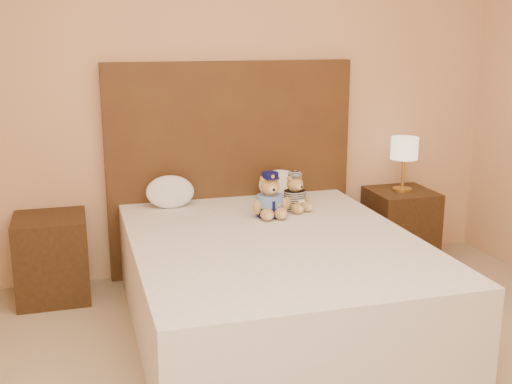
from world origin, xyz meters
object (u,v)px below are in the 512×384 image
nightstand_right (400,226)px  lamp (404,151)px  pillow_left (170,190)px  bed (274,283)px  nightstand_left (52,258)px  teddy_police (270,195)px  pillow_right (280,183)px  teddy_prisoner (295,192)px

nightstand_right → lamp: size_ratio=1.38×
nightstand_right → pillow_left: (-1.72, 0.03, 0.39)m
bed → nightstand_left: same height
nightstand_right → bed: bearing=-147.4°
nightstand_right → teddy_police: teddy_police is taller
nightstand_left → pillow_right: pillow_right is taller
bed → pillow_left: bearing=119.4°
teddy_police → bed: bearing=-105.8°
pillow_left → teddy_police: bearing=-35.6°
teddy_police → pillow_right: size_ratio=0.91×
nightstand_left → lamp: (2.50, 0.00, 0.57)m
bed → teddy_police: (0.11, 0.42, 0.42)m
bed → pillow_left: pillow_left is taller
teddy_police → teddy_prisoner: 0.22m
nightstand_left → lamp: bearing=0.0°
nightstand_left → pillow_left: (0.78, 0.03, 0.39)m
nightstand_left → teddy_police: teddy_police is taller
lamp → pillow_right: 0.96m
lamp → teddy_prisoner: 1.00m
pillow_right → nightstand_right: bearing=-1.8°
teddy_police → pillow_right: 0.46m
teddy_police → nightstand_right: bearing=16.7°
pillow_left → nightstand_right: bearing=-1.0°
teddy_police → teddy_prisoner: size_ratio=1.15×
lamp → pillow_right: (-0.94, 0.03, -0.19)m
bed → pillow_right: size_ratio=6.40×
bed → teddy_prisoner: (0.31, 0.51, 0.40)m
nightstand_right → teddy_prisoner: bearing=-163.2°
teddy_police → pillow_left: bearing=142.8°
bed → nightstand_right: size_ratio=3.64×
nightstand_right → teddy_police: (-1.14, -0.38, 0.42)m
bed → nightstand_left: (-1.25, 0.80, -0.00)m
bed → nightstand_left: size_ratio=3.64×
teddy_prisoner → nightstand_right: bearing=-4.7°
nightstand_right → pillow_right: pillow_right is taller
bed → pillow_right: (0.31, 0.83, 0.39)m
pillow_left → bed: bearing=-60.6°
nightstand_left → nightstand_right: (2.50, 0.00, 0.00)m
nightstand_left → lamp: size_ratio=1.38×
bed → lamp: lamp is taller
teddy_police → teddy_prisoner: teddy_police is taller
teddy_prisoner → pillow_right: bearing=67.8°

